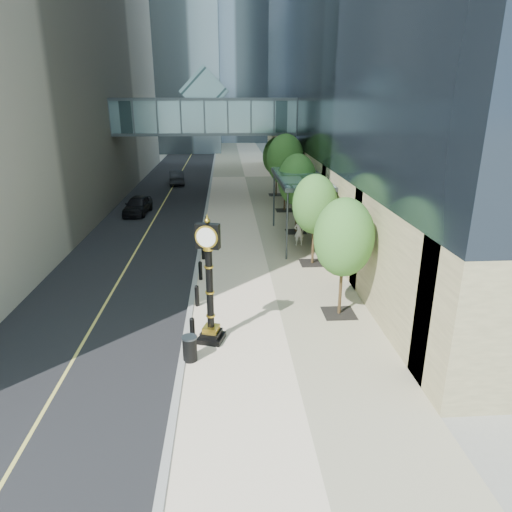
# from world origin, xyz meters

# --- Properties ---
(ground) EXTENTS (320.00, 320.00, 0.00)m
(ground) POSITION_xyz_m (0.00, 0.00, 0.00)
(ground) COLOR gray
(ground) RESTS_ON ground
(road) EXTENTS (8.00, 180.00, 0.02)m
(road) POSITION_xyz_m (-7.00, 40.00, 0.01)
(road) COLOR black
(road) RESTS_ON ground
(sidewalk) EXTENTS (8.00, 180.00, 0.06)m
(sidewalk) POSITION_xyz_m (1.00, 40.00, 0.03)
(sidewalk) COLOR beige
(sidewalk) RESTS_ON ground
(curb) EXTENTS (0.25, 180.00, 0.07)m
(curb) POSITION_xyz_m (-3.00, 40.00, 0.04)
(curb) COLOR gray
(curb) RESTS_ON ground
(distant_tower_c) EXTENTS (22.00, 22.00, 65.00)m
(distant_tower_c) POSITION_xyz_m (-6.00, 120.00, 32.50)
(distant_tower_c) COLOR #8EA4B3
(distant_tower_c) RESTS_ON ground
(skywalk) EXTENTS (17.00, 4.20, 5.80)m
(skywalk) POSITION_xyz_m (-3.00, 28.00, 7.71)
(skywalk) COLOR slate
(skywalk) RESTS_ON ground
(entrance_canopy) EXTENTS (3.00, 8.00, 4.38)m
(entrance_canopy) POSITION_xyz_m (3.48, 14.00, 4.19)
(entrance_canopy) COLOR #383F44
(entrance_canopy) RESTS_ON ground
(bollard_row) EXTENTS (0.20, 16.20, 0.90)m
(bollard_row) POSITION_xyz_m (-2.70, 9.00, 0.51)
(bollard_row) COLOR black
(bollard_row) RESTS_ON sidewalk
(street_trees) EXTENTS (3.07, 28.60, 6.31)m
(street_trees) POSITION_xyz_m (3.60, 17.27, 3.85)
(street_trees) COLOR black
(street_trees) RESTS_ON sidewalk
(street_clock) EXTENTS (1.16, 1.16, 4.96)m
(street_clock) POSITION_xyz_m (-1.97, 1.00, 2.21)
(street_clock) COLOR black
(street_clock) RESTS_ON sidewalk
(trash_bin) EXTENTS (0.62, 0.62, 0.90)m
(trash_bin) POSITION_xyz_m (-2.70, -0.39, 0.51)
(trash_bin) COLOR black
(trash_bin) RESTS_ON sidewalk
(pedestrian) EXTENTS (0.69, 0.49, 1.79)m
(pedestrian) POSITION_xyz_m (3.34, 12.92, 0.96)
(pedestrian) COLOR beige
(pedestrian) RESTS_ON sidewalk
(car_near) EXTENTS (2.07, 4.45, 1.48)m
(car_near) POSITION_xyz_m (-8.54, 22.24, 0.76)
(car_near) COLOR black
(car_near) RESTS_ON road
(car_far) EXTENTS (2.00, 4.56, 1.46)m
(car_far) POSITION_xyz_m (-6.69, 35.89, 0.75)
(car_far) COLOR black
(car_far) RESTS_ON road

